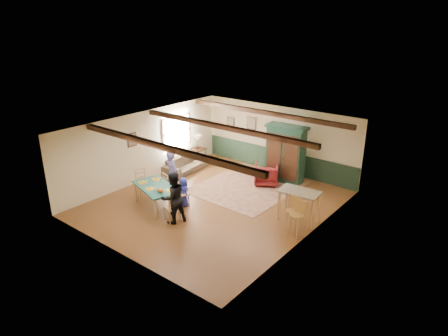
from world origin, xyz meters
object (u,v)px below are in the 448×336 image
Objects in this scene: cat at (160,190)px; table_lamp at (198,142)px; person_woman at (173,198)px; sofa at (186,164)px; armchair at (266,174)px; bar_stool_left at (292,215)px; dining_table at (157,197)px; dining_chair_end_left at (143,183)px; dining_chair_far_left at (171,185)px; end_table at (198,155)px; bar_stool_right at (296,220)px; dining_chair_end_right at (172,207)px; person_child at (184,192)px; person_man at (172,174)px; dining_chair_far_right at (181,193)px; armoire at (286,154)px; counter_table at (298,206)px.

cat is 4.95m from table_lamp.
person_woman is 0.77× the size of sofa.
armchair is 3.63m from bar_stool_left.
dining_table is 1.16m from dining_chair_end_left.
dining_chair_far_left is 1.46× the size of end_table.
table_lamp reaches higher than bar_stool_right.
dining_chair_end_right is 0.95× the size of person_child.
bar_stool_right is at bearing -158.69° from person_man.
dining_chair_far_right is 1.59× the size of table_lamp.
dining_chair_far_right is at bearing 38.88° from armchair.
bar_stool_right is at bearing -154.50° from person_child.
bar_stool_right reaches higher than armchair.
person_child is at bearing -136.85° from dining_chair_end_right.
armoire reaches higher than person_child.
person_child is at bearing -54.58° from end_table.
table_lamp is (-0.73, 3.75, 0.48)m from dining_chair_end_left.
dining_chair_far_right is 2.64× the size of cat.
bar_stool_left is (6.19, -2.76, 0.22)m from end_table.
counter_table is at bearing 120.20° from bar_stool_right.
table_lamp reaches higher than person_child.
person_man is 4.79× the size of cat.
cat is at bearing -61.96° from end_table.
sofa is at bearing -74.68° from table_lamp.
dining_chair_far_right is 0.55× the size of person_man.
bar_stool_right is at bearing 14.23° from dining_table.
dining_table is 1.09× the size of person_woman.
counter_table is (5.71, -0.96, 0.20)m from sofa.
person_man is 4.52m from bar_stool_left.
bar_stool_right reaches higher than end_table.
armchair is at bearing -2.93° from table_lamp.
sofa is 3.62× the size of table_lamp.
dining_table is 3.39m from sofa.
dining_table is 1.04× the size of person_man.
person_woman is (2.29, -0.74, 0.35)m from dining_chair_end_left.
dining_chair_end_right reaches higher than armchair.
dining_table is 1.79× the size of person_child.
dining_chair_far_right is 0.85× the size of bar_stool_right.
armoire reaches higher than counter_table.
person_man is 1.55× the size of bar_stool_right.
armchair is at bearing -21.12° from dining_chair_end_left.
person_woman is 5.13m from armoire.
dining_table is 0.83m from dining_chair_far_right.
armchair is at bearing 65.39° from dining_table.
person_man is at bearing -90.00° from dining_chair_far_left.
armchair is (2.89, 3.56, -0.08)m from dining_chair_end_left.
counter_table is (3.68, 2.33, -0.33)m from cat.
person_man reaches higher than dining_chair_far_left.
table_lamp is 0.53× the size of bar_stool_right.
person_woman is 1.64× the size of person_child.
dining_chair_far_right is 0.87× the size of bar_stool_left.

